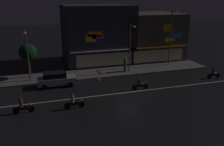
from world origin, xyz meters
TOP-DOWN VIEW (x-y plane):
  - ground_plane at (0.00, 0.00)m, footprint 140.00×140.00m
  - lane_divider_stripe at (0.00, 0.00)m, footprint 27.14×0.16m
  - sidewalk_far at (0.00, 7.53)m, footprint 28.57×4.15m
  - storefront_left_block at (8.57, 14.07)m, footprint 10.12×9.08m
  - storefront_center_block at (-0.00, 14.04)m, footprint 10.16×9.01m
  - streetlamp_west at (-10.20, 6.65)m, footprint 0.44×1.64m
  - streetlamp_mid at (2.71, 6.49)m, footprint 0.44×1.64m
  - streetlamp_east at (9.55, 8.05)m, footprint 0.44×1.64m
  - pedestrian_on_sidewalk at (2.24, 7.08)m, footprint 0.41×0.41m
  - street_tree at (-10.19, 8.28)m, footprint 2.22×2.22m
  - parked_car_near_kerb at (-7.26, 4.29)m, footprint 4.30×1.98m
  - motorcycle_lead at (12.07, 1.30)m, footprint 1.90×0.60m
  - motorcycle_following at (1.55, 0.44)m, footprint 1.90×0.60m
  - motorcycle_opposite_lane at (-10.69, -1.83)m, footprint 1.90×0.60m
  - motorcycle_trailing_far at (-6.21, -2.22)m, footprint 1.90×0.60m
  - traffic_cone at (-2.06, 4.80)m, footprint 0.36×0.36m

SIDE VIEW (x-z plane):
  - ground_plane at x=0.00m, z-range 0.00..0.00m
  - lane_divider_stripe at x=0.00m, z-range 0.00..0.01m
  - sidewalk_far at x=0.00m, z-range 0.00..0.14m
  - traffic_cone at x=-2.06m, z-range 0.00..0.55m
  - motorcycle_lead at x=12.07m, z-range -0.13..1.39m
  - motorcycle_following at x=1.55m, z-range -0.13..1.39m
  - motorcycle_opposite_lane at x=-10.69m, z-range -0.13..1.39m
  - motorcycle_trailing_far at x=-6.21m, z-range -0.13..1.39m
  - parked_car_near_kerb at x=-7.26m, z-range 0.03..1.70m
  - pedestrian_on_sidewalk at x=2.24m, z-range 0.06..2.05m
  - street_tree at x=-10.19m, z-range 1.15..5.44m
  - storefront_left_block at x=8.57m, z-range 0.00..7.36m
  - streetlamp_west at x=-10.20m, z-range 0.76..6.89m
  - streetlamp_mid at x=2.71m, z-range 0.76..7.16m
  - storefront_center_block at x=0.00m, z-range 0.00..8.74m
  - streetlamp_east at x=9.55m, z-range 0.80..8.73m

